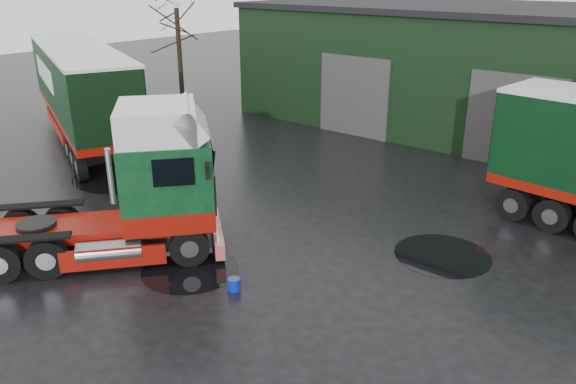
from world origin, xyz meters
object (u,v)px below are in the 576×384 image
object	(u,v)px
hero_tractor	(95,183)
warehouse	(559,75)
trailer_left	(82,93)
tree_left	(178,39)
wash_bucket	(234,284)
tree_back_a	(482,20)

from	to	relation	value
hero_tractor	warehouse	bearing A→B (deg)	113.13
trailer_left	tree_left	distance (m)	7.50
wash_bucket	hero_tractor	bearing A→B (deg)	-167.42
trailer_left	tree_left	world-z (taller)	tree_left
tree_left	warehouse	bearing A→B (deg)	22.83
hero_tractor	wash_bucket	bearing A→B (deg)	52.26
warehouse	wash_bucket	xyz separation A→B (m)	(-2.00, -20.87, -2.99)
tree_left	tree_back_a	bearing A→B (deg)	58.57
warehouse	tree_back_a	xyz separation A→B (m)	(-8.00, 10.00, 1.59)
hero_tractor	wash_bucket	xyz separation A→B (m)	(4.50, 1.00, -2.10)
hero_tractor	tree_left	bearing A→B (deg)	171.70
hero_tractor	tree_back_a	world-z (taller)	tree_back_a
warehouse	hero_tractor	world-z (taller)	warehouse
warehouse	wash_bucket	world-z (taller)	warehouse
trailer_left	wash_bucket	distance (m)	17.11
trailer_left	tree_back_a	distance (m)	27.20
trailer_left	tree_back_a	bearing A→B (deg)	1.28
tree_left	trailer_left	bearing A→B (deg)	-82.07
tree_back_a	trailer_left	bearing A→B (deg)	-111.66
hero_tractor	tree_left	world-z (taller)	tree_left
trailer_left	tree_left	xyz separation A→B (m)	(-1.00, 7.18, 1.94)
warehouse	tree_back_a	size ratio (longest dim) A/B	3.41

